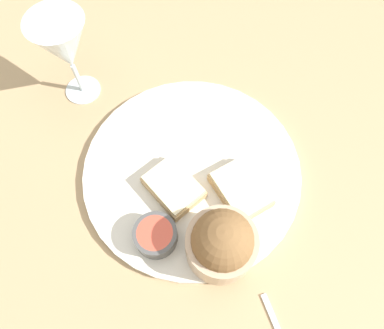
% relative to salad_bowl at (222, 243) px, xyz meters
% --- Properties ---
extents(ground_plane, '(4.00, 4.00, 0.00)m').
position_rel_salad_bowl_xyz_m(ground_plane, '(0.11, -0.07, -0.06)').
color(ground_plane, tan).
extents(dinner_plate, '(0.35, 0.35, 0.01)m').
position_rel_salad_bowl_xyz_m(dinner_plate, '(0.11, -0.07, -0.05)').
color(dinner_plate, silver).
rests_on(dinner_plate, ground_plane).
extents(salad_bowl, '(0.10, 0.10, 0.10)m').
position_rel_salad_bowl_xyz_m(salad_bowl, '(0.00, 0.00, 0.00)').
color(salad_bowl, tan).
rests_on(salad_bowl, dinner_plate).
extents(sauce_ramekin, '(0.06, 0.06, 0.03)m').
position_rel_salad_bowl_xyz_m(sauce_ramekin, '(0.08, 0.05, -0.03)').
color(sauce_ramekin, '#4C4C4C').
rests_on(sauce_ramekin, dinner_plate).
extents(cheese_toast_near, '(0.11, 0.09, 0.03)m').
position_rel_salad_bowl_xyz_m(cheese_toast_near, '(0.03, -0.09, -0.03)').
color(cheese_toast_near, tan).
rests_on(cheese_toast_near, dinner_plate).
extents(cheese_toast_far, '(0.09, 0.08, 0.03)m').
position_rel_salad_bowl_xyz_m(cheese_toast_far, '(0.12, -0.03, -0.03)').
color(cheese_toast_far, tan).
rests_on(cheese_toast_far, dinner_plate).
extents(wine_glass, '(0.09, 0.09, 0.16)m').
position_rel_salad_bowl_xyz_m(wine_glass, '(0.37, -0.08, 0.05)').
color(wine_glass, silver).
rests_on(wine_glass, ground_plane).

